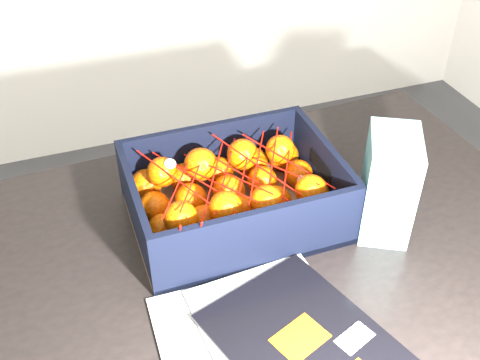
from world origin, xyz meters
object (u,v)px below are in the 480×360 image
object	(u,v)px
produce_crate	(234,201)
table	(240,307)
magazine_stack	(276,345)
retail_carton	(389,184)

from	to	relation	value
produce_crate	table	bearing A→B (deg)	-105.07
table	magazine_stack	size ratio (longest dim) A/B	3.55
retail_carton	produce_crate	bearing A→B (deg)	-174.95
table	produce_crate	world-z (taller)	produce_crate
table	retail_carton	world-z (taller)	retail_carton
table	produce_crate	bearing A→B (deg)	74.93
produce_crate	retail_carton	bearing A→B (deg)	-23.66
magazine_stack	produce_crate	bearing A→B (deg)	82.46
table	produce_crate	size ratio (longest dim) A/B	3.40
table	magazine_stack	world-z (taller)	magazine_stack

